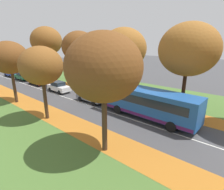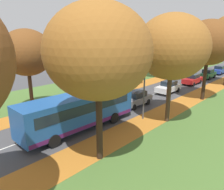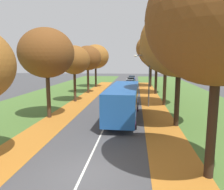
{
  "view_description": "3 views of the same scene",
  "coord_description": "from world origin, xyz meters",
  "views": [
    {
      "loc": [
        -13.69,
        2.33,
        7.52
      ],
      "look_at": [
        0.51,
        14.42,
        1.86
      ],
      "focal_mm": 28.0,
      "sensor_mm": 36.0,
      "label": 1
    },
    {
      "loc": [
        14.86,
        -0.22,
        7.79
      ],
      "look_at": [
        -0.15,
        16.08,
        1.5
      ],
      "focal_mm": 35.0,
      "sensor_mm": 36.0,
      "label": 2
    },
    {
      "loc": [
        2.42,
        -9.4,
        5.32
      ],
      "look_at": [
        0.21,
        11.18,
        2.04
      ],
      "focal_mm": 35.0,
      "sensor_mm": 36.0,
      "label": 3
    }
  ],
  "objects": [
    {
      "name": "streetlamp_right",
      "position": [
        3.67,
        15.89,
        3.74
      ],
      "size": [
        1.89,
        0.28,
        6.0
      ],
      "color": "#47474C",
      "rests_on": "ground"
    },
    {
      "name": "tree_right_far",
      "position": [
        5.7,
        26.03,
        6.75
      ],
      "size": [
        5.72,
        5.72,
        9.34
      ],
      "color": "black",
      "rests_on": "ground"
    },
    {
      "name": "leaf_litter_left",
      "position": [
        -4.6,
        14.0,
        0.01
      ],
      "size": [
        2.8,
        60.0,
        0.0
      ],
      "primitive_type": "cube",
      "color": "#B26B23",
      "rests_on": "grass_verge_left"
    },
    {
      "name": "tree_left_far",
      "position": [
        -5.33,
        25.83,
        5.69
      ],
      "size": [
        4.4,
        4.4,
        7.7
      ],
      "color": "#422D1E",
      "rests_on": "ground"
    },
    {
      "name": "car_green_fourth_in_line",
      "position": [
        1.4,
        39.59,
        0.81
      ],
      "size": [
        1.82,
        4.22,
        1.62
      ],
      "color": "#1E6038",
      "rests_on": "ground"
    },
    {
      "name": "grass_verge_left",
      "position": [
        -9.2,
        20.0,
        0.0
      ],
      "size": [
        12.0,
        90.0,
        0.01
      ],
      "primitive_type": "cube",
      "color": "#476B2D",
      "rests_on": "ground"
    },
    {
      "name": "car_blue_trailing",
      "position": [
        1.5,
        45.6,
        0.81
      ],
      "size": [
        1.8,
        4.21,
        1.62
      ],
      "color": "#233D9E",
      "rests_on": "ground"
    },
    {
      "name": "bus",
      "position": [
        1.35,
        10.47,
        1.7
      ],
      "size": [
        2.88,
        10.47,
        2.98
      ],
      "color": "#1E5199",
      "rests_on": "ground"
    },
    {
      "name": "road_centre_line",
      "position": [
        0.0,
        20.0,
        0.0
      ],
      "size": [
        0.12,
        80.0,
        0.01
      ],
      "primitive_type": "cube",
      "color": "silver",
      "rests_on": "ground"
    },
    {
      "name": "tree_left_near",
      "position": [
        -5.61,
        9.9,
        5.97
      ],
      "size": [
        4.99,
        4.99,
        8.24
      ],
      "color": "#422D1E",
      "rests_on": "ground"
    },
    {
      "name": "tree_right_near",
      "position": [
        5.81,
        8.44,
        6.77
      ],
      "size": [
        6.19,
        6.19,
        9.57
      ],
      "color": "black",
      "rests_on": "ground"
    },
    {
      "name": "tree_left_mid",
      "position": [
        -5.41,
        18.15,
        5.36
      ],
      "size": [
        4.06,
        4.06,
        7.22
      ],
      "color": "#422D1E",
      "rests_on": "ground"
    },
    {
      "name": "car_grey_lead",
      "position": [
        1.13,
        18.58,
        0.81
      ],
      "size": [
        1.81,
        4.22,
        1.62
      ],
      "color": "slate",
      "rests_on": "ground"
    },
    {
      "name": "car_red_third_in_line",
      "position": [
        1.35,
        33.21,
        0.81
      ],
      "size": [
        1.81,
        4.22,
        1.62
      ],
      "color": "#B21919",
      "rests_on": "ground"
    },
    {
      "name": "tree_right_mid",
      "position": [
        5.91,
        16.96,
        6.66
      ],
      "size": [
        6.18,
        6.18,
        9.45
      ],
      "color": "#422D1E",
      "rests_on": "ground"
    },
    {
      "name": "car_white_following",
      "position": [
        1.12,
        25.94,
        0.81
      ],
      "size": [
        1.79,
        4.2,
        1.62
      ],
      "color": "silver",
      "rests_on": "ground"
    },
    {
      "name": "grass_verge_right",
      "position": [
        9.2,
        20.0,
        0.0
      ],
      "size": [
        12.0,
        90.0,
        0.01
      ],
      "primitive_type": "cube",
      "color": "#476B2D",
      "rests_on": "ground"
    },
    {
      "name": "leaf_litter_right",
      "position": [
        4.6,
        14.0,
        0.01
      ],
      "size": [
        2.8,
        60.0,
        0.0
      ],
      "primitive_type": "cube",
      "color": "#B26B23",
      "rests_on": "grass_verge_right"
    },
    {
      "name": "tree_left_distant",
      "position": [
        -5.56,
        34.16,
        6.08
      ],
      "size": [
        5.29,
        5.29,
        8.48
      ],
      "color": "black",
      "rests_on": "ground"
    }
  ]
}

